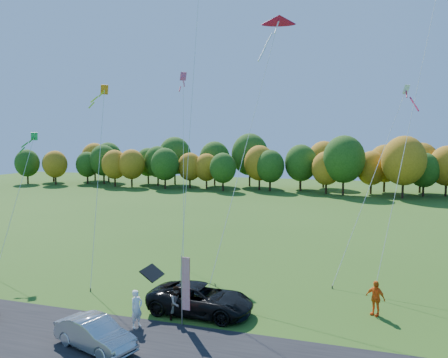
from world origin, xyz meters
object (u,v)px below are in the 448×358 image
(silver_sedan, at_px, (95,334))
(feather_flag, at_px, (185,283))
(black_suv, at_px, (201,299))
(person_east, at_px, (375,298))

(silver_sedan, relative_size, feather_flag, 1.16)
(black_suv, xyz_separation_m, person_east, (9.25, 2.62, 0.15))
(silver_sedan, height_order, person_east, person_east)
(black_suv, height_order, feather_flag, feather_flag)
(silver_sedan, bearing_deg, person_east, -39.86)
(silver_sedan, height_order, feather_flag, feather_flag)
(silver_sedan, relative_size, person_east, 2.22)
(black_suv, xyz_separation_m, feather_flag, (-0.22, -1.72, 1.45))
(black_suv, relative_size, silver_sedan, 1.37)
(silver_sedan, distance_m, person_east, 14.78)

